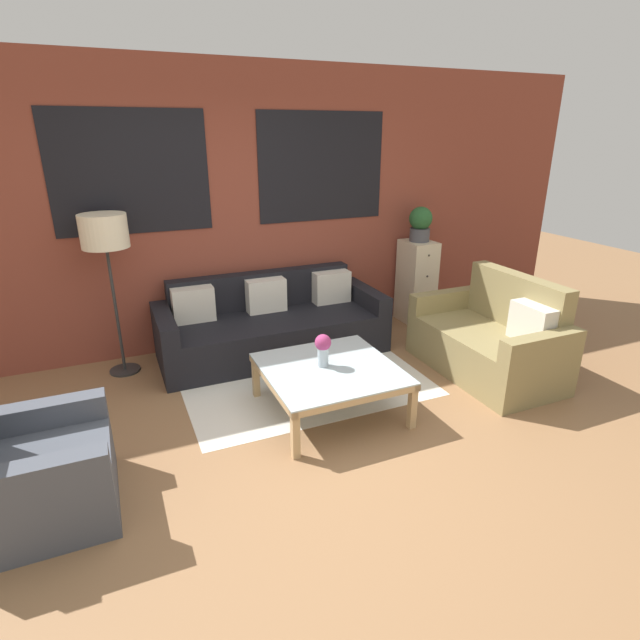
# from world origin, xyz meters

# --- Properties ---
(ground_plane) EXTENTS (16.00, 16.00, 0.00)m
(ground_plane) POSITION_xyz_m (0.00, 0.00, 0.00)
(ground_plane) COLOR #8E6642
(wall_back_brick) EXTENTS (8.40, 0.09, 2.80)m
(wall_back_brick) POSITION_xyz_m (0.00, 2.44, 1.41)
(wall_back_brick) COLOR brown
(wall_back_brick) RESTS_ON ground_plane
(rug) EXTENTS (2.15, 1.52, 0.00)m
(rug) POSITION_xyz_m (0.25, 1.22, 0.00)
(rug) COLOR silver
(rug) RESTS_ON ground_plane
(couch_dark) EXTENTS (2.26, 0.88, 0.78)m
(couch_dark) POSITION_xyz_m (0.19, 1.95, 0.28)
(couch_dark) COLOR black
(couch_dark) RESTS_ON ground_plane
(settee_vintage) EXTENTS (0.80, 1.42, 0.92)m
(settee_vintage) POSITION_xyz_m (1.94, 0.70, 0.31)
(settee_vintage) COLOR olive
(settee_vintage) RESTS_ON ground_plane
(armchair_corner) EXTENTS (0.80, 0.81, 0.84)m
(armchair_corner) POSITION_xyz_m (-1.83, 0.26, 0.28)
(armchair_corner) COLOR #474C56
(armchair_corner) RESTS_ON ground_plane
(coffee_table) EXTENTS (1.03, 1.03, 0.39)m
(coffee_table) POSITION_xyz_m (0.25, 0.64, 0.34)
(coffee_table) COLOR silver
(coffee_table) RESTS_ON ground_plane
(floor_lamp) EXTENTS (0.40, 0.40, 1.49)m
(floor_lamp) POSITION_xyz_m (-1.25, 2.08, 1.29)
(floor_lamp) COLOR #2D2D2D
(floor_lamp) RESTS_ON ground_plane
(drawer_cabinet) EXTENTS (0.33, 0.43, 0.97)m
(drawer_cabinet) POSITION_xyz_m (2.06, 2.15, 0.48)
(drawer_cabinet) COLOR beige
(drawer_cabinet) RESTS_ON ground_plane
(potted_plant) EXTENTS (0.26, 0.26, 0.39)m
(potted_plant) POSITION_xyz_m (2.06, 2.15, 1.17)
(potted_plant) COLOR #47474C
(potted_plant) RESTS_ON drawer_cabinet
(flower_vase) EXTENTS (0.13, 0.13, 0.27)m
(flower_vase) POSITION_xyz_m (0.21, 0.69, 0.55)
(flower_vase) COLOR #ADBCC6
(flower_vase) RESTS_ON coffee_table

